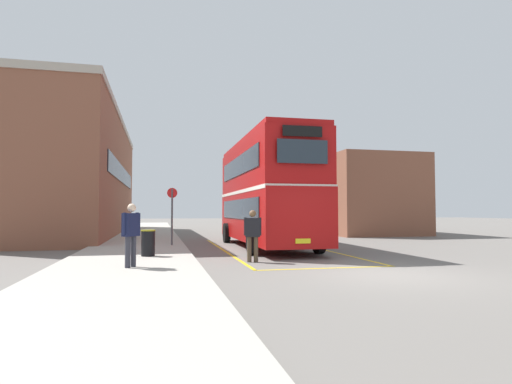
% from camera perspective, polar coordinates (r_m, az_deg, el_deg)
% --- Properties ---
extents(ground_plane, '(135.60, 135.60, 0.00)m').
position_cam_1_polar(ground_plane, '(24.92, 0.15, -6.29)').
color(ground_plane, '#66605B').
extents(sidewalk_left, '(4.00, 57.60, 0.14)m').
position_cam_1_polar(sidewalk_left, '(26.67, -14.87, -5.81)').
color(sidewalk_left, '#A39E93').
rests_on(sidewalk_left, ground).
extents(brick_building_left, '(5.50, 22.95, 7.83)m').
position_cam_1_polar(brick_building_left, '(30.83, -22.56, 1.91)').
color(brick_building_left, brown).
rests_on(brick_building_left, ground).
extents(depot_building_right, '(6.17, 17.87, 5.40)m').
position_cam_1_polar(depot_building_right, '(35.69, 10.46, -0.78)').
color(depot_building_right, brown).
rests_on(depot_building_right, ground).
extents(double_decker_bus, '(2.94, 10.24, 4.75)m').
position_cam_1_polar(double_decker_bus, '(19.01, 1.34, 0.13)').
color(double_decker_bus, black).
rests_on(double_decker_bus, ground).
extents(single_deck_bus, '(3.85, 10.11, 3.02)m').
position_cam_1_polar(single_deck_bus, '(37.87, -0.22, -2.52)').
color(single_deck_bus, black).
rests_on(single_deck_bus, ground).
extents(pedestrian_boarding, '(0.54, 0.32, 1.65)m').
position_cam_1_polar(pedestrian_boarding, '(13.52, -0.45, -5.42)').
color(pedestrian_boarding, '#473828').
rests_on(pedestrian_boarding, ground).
extents(pedestrian_waiting_near, '(0.47, 0.51, 1.68)m').
position_cam_1_polar(pedestrian_waiting_near, '(11.70, -16.46, -4.98)').
color(pedestrian_waiting_near, '#2D2D38').
rests_on(pedestrian_waiting_near, sidewalk_left).
extents(litter_bin, '(0.47, 0.47, 0.86)m').
position_cam_1_polar(litter_bin, '(14.47, -14.29, -6.64)').
color(litter_bin, black).
rests_on(litter_bin, sidewalk_left).
extents(bus_stop_sign, '(0.44, 0.12, 2.49)m').
position_cam_1_polar(bus_stop_sign, '(18.85, -11.22, -2.43)').
color(bus_stop_sign, '#4C4C51').
rests_on(bus_stop_sign, sidewalk_left).
extents(bay_marking_yellow, '(4.34, 12.24, 0.01)m').
position_cam_1_polar(bay_marking_yellow, '(17.21, 2.92, -7.95)').
color(bay_marking_yellow, gold).
rests_on(bay_marking_yellow, ground).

